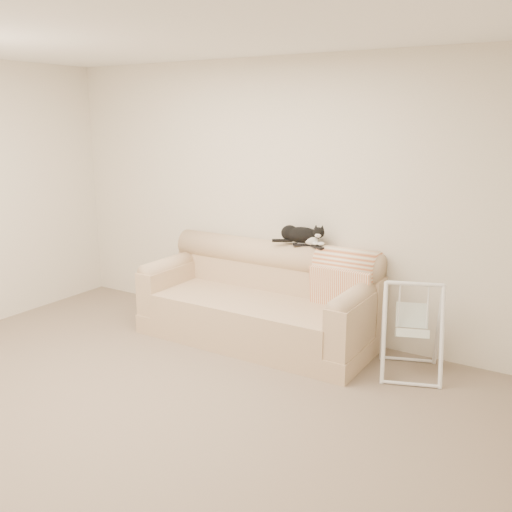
{
  "coord_description": "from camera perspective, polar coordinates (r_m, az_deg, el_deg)",
  "views": [
    {
      "loc": [
        2.72,
        -2.75,
        2.06
      ],
      "look_at": [
        0.22,
        1.27,
        0.9
      ],
      "focal_mm": 40.0,
      "sensor_mm": 36.0,
      "label": 1
    }
  ],
  "objects": [
    {
      "name": "ground_plane",
      "position": [
        4.39,
        -11.65,
        -14.53
      ],
      "size": [
        5.0,
        5.0,
        0.0
      ],
      "primitive_type": "plane",
      "color": "#7D6D5A",
      "rests_on": "ground"
    },
    {
      "name": "room_shell",
      "position": [
        3.91,
        -12.74,
        5.6
      ],
      "size": [
        5.04,
        4.04,
        2.6
      ],
      "color": "beige",
      "rests_on": "ground"
    },
    {
      "name": "sofa",
      "position": [
        5.4,
        0.44,
        -4.67
      ],
      "size": [
        2.2,
        0.93,
        0.9
      ],
      "color": "tan",
      "rests_on": "ground"
    },
    {
      "name": "remote_a",
      "position": [
        5.29,
        4.7,
        1.19
      ],
      "size": [
        0.18,
        0.13,
        0.03
      ],
      "color": "black",
      "rests_on": "sofa"
    },
    {
      "name": "remote_b",
      "position": [
        5.21,
        6.13,
        0.91
      ],
      "size": [
        0.17,
        0.13,
        0.02
      ],
      "color": "black",
      "rests_on": "sofa"
    },
    {
      "name": "tuxedo_cat",
      "position": [
        5.29,
        4.57,
        2.13
      ],
      "size": [
        0.5,
        0.26,
        0.2
      ],
      "color": "black",
      "rests_on": "sofa"
    },
    {
      "name": "throw_blanket",
      "position": [
        5.15,
        9.07,
        -1.41
      ],
      "size": [
        0.56,
        0.38,
        0.58
      ],
      "color": "#CC6D3D",
      "rests_on": "sofa"
    },
    {
      "name": "baby_swing",
      "position": [
        4.82,
        15.31,
        -6.97
      ],
      "size": [
        0.63,
        0.64,
        0.79
      ],
      "color": "white",
      "rests_on": "ground"
    }
  ]
}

